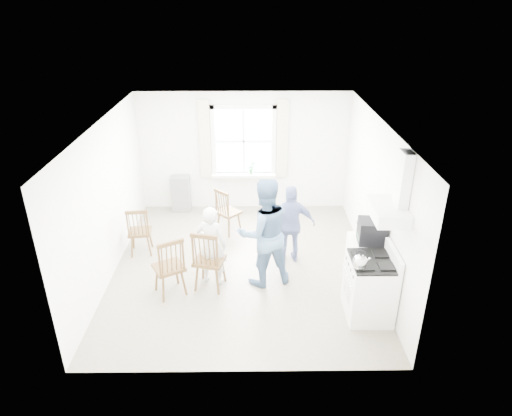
{
  "coord_description": "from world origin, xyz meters",
  "views": [
    {
      "loc": [
        0.16,
        -6.91,
        4.46
      ],
      "look_at": [
        0.24,
        0.2,
        1.05
      ],
      "focal_mm": 32.0,
      "sensor_mm": 36.0,
      "label": 1
    }
  ],
  "objects_px": {
    "stereo_stack": "(372,231)",
    "windsor_chair_c": "(170,262)",
    "low_cabinet": "(364,264)",
    "windsor_chair_b": "(207,255)",
    "person_right": "(291,224)",
    "windsor_chair_a": "(139,227)",
    "gas_stove": "(370,287)",
    "person_left": "(211,246)",
    "person_mid": "(264,233)"
  },
  "relations": [
    {
      "from": "stereo_stack",
      "to": "windsor_chair_c",
      "type": "bearing_deg",
      "value": -177.28
    },
    {
      "from": "windsor_chair_b",
      "to": "person_mid",
      "type": "xyz_separation_m",
      "value": [
        0.92,
        0.25,
        0.27
      ]
    },
    {
      "from": "person_mid",
      "to": "gas_stove",
      "type": "bearing_deg",
      "value": 133.21
    },
    {
      "from": "windsor_chair_a",
      "to": "person_left",
      "type": "bearing_deg",
      "value": -31.99
    },
    {
      "from": "windsor_chair_a",
      "to": "person_mid",
      "type": "relative_size",
      "value": 0.51
    },
    {
      "from": "windsor_chair_c",
      "to": "person_right",
      "type": "distance_m",
      "value": 2.24
    },
    {
      "from": "windsor_chair_b",
      "to": "person_right",
      "type": "xyz_separation_m",
      "value": [
        1.41,
        0.93,
        0.06
      ]
    },
    {
      "from": "person_left",
      "to": "stereo_stack",
      "type": "bearing_deg",
      "value": -170.95
    },
    {
      "from": "low_cabinet",
      "to": "person_left",
      "type": "xyz_separation_m",
      "value": [
        -2.48,
        0.18,
        0.25
      ]
    },
    {
      "from": "low_cabinet",
      "to": "windsor_chair_c",
      "type": "bearing_deg",
      "value": -175.85
    },
    {
      "from": "person_left",
      "to": "person_right",
      "type": "xyz_separation_m",
      "value": [
        1.36,
        0.68,
        0.03
      ]
    },
    {
      "from": "person_left",
      "to": "person_mid",
      "type": "bearing_deg",
      "value": -165.01
    },
    {
      "from": "windsor_chair_a",
      "to": "stereo_stack",
      "type": "bearing_deg",
      "value": -16.02
    },
    {
      "from": "windsor_chair_b",
      "to": "person_left",
      "type": "distance_m",
      "value": 0.25
    },
    {
      "from": "windsor_chair_b",
      "to": "gas_stove",
      "type": "bearing_deg",
      "value": -14.47
    },
    {
      "from": "stereo_stack",
      "to": "windsor_chair_a",
      "type": "distance_m",
      "value": 4.1
    },
    {
      "from": "gas_stove",
      "to": "windsor_chair_b",
      "type": "xyz_separation_m",
      "value": [
        -2.47,
        0.64,
        0.18
      ]
    },
    {
      "from": "low_cabinet",
      "to": "gas_stove",
      "type": "bearing_deg",
      "value": -95.68
    },
    {
      "from": "windsor_chair_b",
      "to": "person_left",
      "type": "height_order",
      "value": "person_left"
    },
    {
      "from": "low_cabinet",
      "to": "person_right",
      "type": "height_order",
      "value": "person_right"
    },
    {
      "from": "low_cabinet",
      "to": "windsor_chair_c",
      "type": "relative_size",
      "value": 0.85
    },
    {
      "from": "stereo_stack",
      "to": "person_right",
      "type": "bearing_deg",
      "value": 141.27
    },
    {
      "from": "gas_stove",
      "to": "windsor_chair_c",
      "type": "height_order",
      "value": "gas_stove"
    },
    {
      "from": "windsor_chair_a",
      "to": "person_mid",
      "type": "xyz_separation_m",
      "value": [
        2.25,
        -0.87,
        0.35
      ]
    },
    {
      "from": "person_right",
      "to": "gas_stove",
      "type": "bearing_deg",
      "value": 121.27
    },
    {
      "from": "gas_stove",
      "to": "stereo_stack",
      "type": "distance_m",
      "value": 0.88
    },
    {
      "from": "windsor_chair_c",
      "to": "person_right",
      "type": "xyz_separation_m",
      "value": [
        1.96,
        1.09,
        0.08
      ]
    },
    {
      "from": "stereo_stack",
      "to": "person_left",
      "type": "height_order",
      "value": "person_left"
    },
    {
      "from": "low_cabinet",
      "to": "windsor_chair_c",
      "type": "xyz_separation_m",
      "value": [
        -3.08,
        -0.22,
        0.19
      ]
    },
    {
      "from": "gas_stove",
      "to": "windsor_chair_b",
      "type": "relative_size",
      "value": 1.03
    },
    {
      "from": "gas_stove",
      "to": "low_cabinet",
      "type": "relative_size",
      "value": 1.24
    },
    {
      "from": "windsor_chair_a",
      "to": "windsor_chair_c",
      "type": "xyz_separation_m",
      "value": [
        0.78,
        -1.27,
        0.06
      ]
    },
    {
      "from": "windsor_chair_b",
      "to": "person_right",
      "type": "distance_m",
      "value": 1.69
    },
    {
      "from": "low_cabinet",
      "to": "windsor_chair_b",
      "type": "distance_m",
      "value": 2.54
    },
    {
      "from": "person_left",
      "to": "person_mid",
      "type": "height_order",
      "value": "person_mid"
    },
    {
      "from": "windsor_chair_b",
      "to": "person_left",
      "type": "bearing_deg",
      "value": 76.54
    },
    {
      "from": "person_mid",
      "to": "windsor_chair_c",
      "type": "bearing_deg",
      "value": -1.65
    },
    {
      "from": "windsor_chair_c",
      "to": "person_left",
      "type": "bearing_deg",
      "value": 33.61
    },
    {
      "from": "windsor_chair_b",
      "to": "person_right",
      "type": "bearing_deg",
      "value": 33.22
    },
    {
      "from": "gas_stove",
      "to": "person_mid",
      "type": "xyz_separation_m",
      "value": [
        -1.55,
        0.88,
        0.45
      ]
    },
    {
      "from": "low_cabinet",
      "to": "windsor_chair_a",
      "type": "distance_m",
      "value": 4.01
    },
    {
      "from": "windsor_chair_c",
      "to": "person_left",
      "type": "xyz_separation_m",
      "value": [
        0.61,
        0.4,
        0.06
      ]
    },
    {
      "from": "gas_stove",
      "to": "low_cabinet",
      "type": "xyz_separation_m",
      "value": [
        0.07,
        0.7,
        -0.03
      ]
    },
    {
      "from": "low_cabinet",
      "to": "windsor_chair_a",
      "type": "xyz_separation_m",
      "value": [
        -3.87,
        1.05,
        0.13
      ]
    },
    {
      "from": "windsor_chair_b",
      "to": "stereo_stack",
      "type": "bearing_deg",
      "value": -0.25
    },
    {
      "from": "gas_stove",
      "to": "windsor_chair_a",
      "type": "height_order",
      "value": "gas_stove"
    },
    {
      "from": "windsor_chair_b",
      "to": "windsor_chair_c",
      "type": "relative_size",
      "value": 1.03
    },
    {
      "from": "person_left",
      "to": "person_right",
      "type": "bearing_deg",
      "value": -138.46
    },
    {
      "from": "gas_stove",
      "to": "windsor_chair_a",
      "type": "relative_size",
      "value": 1.17
    },
    {
      "from": "low_cabinet",
      "to": "windsor_chair_c",
      "type": "height_order",
      "value": "windsor_chair_c"
    }
  ]
}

